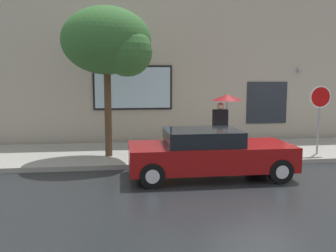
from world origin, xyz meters
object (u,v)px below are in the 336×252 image
(parked_car, at_px, (208,153))
(street_tree, at_px, (111,43))
(pedestrian_with_umbrella, at_px, (225,106))
(stop_sign, at_px, (320,106))
(fire_hydrant, at_px, (165,146))

(parked_car, bearing_deg, street_tree, 137.68)
(pedestrian_with_umbrella, relative_size, street_tree, 0.42)
(pedestrian_with_umbrella, bearing_deg, stop_sign, -12.23)
(parked_car, height_order, street_tree, street_tree)
(street_tree, relative_size, stop_sign, 2.09)
(stop_sign, bearing_deg, fire_hydrant, 179.82)
(parked_car, distance_m, stop_sign, 4.86)
(pedestrian_with_umbrella, relative_size, stop_sign, 0.87)
(street_tree, xyz_separation_m, stop_sign, (7.00, -0.52, -2.05))
(fire_hydrant, distance_m, stop_sign, 5.44)
(fire_hydrant, relative_size, stop_sign, 0.33)
(stop_sign, bearing_deg, parked_car, -156.19)
(street_tree, bearing_deg, stop_sign, -4.27)
(fire_hydrant, xyz_separation_m, pedestrian_with_umbrella, (2.16, 0.66, 1.26))
(parked_car, bearing_deg, stop_sign, 23.81)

